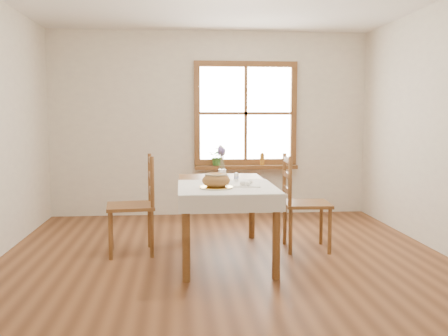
# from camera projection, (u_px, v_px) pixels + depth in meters

# --- Properties ---
(ground) EXTENTS (5.00, 5.00, 0.00)m
(ground) POSITION_uv_depth(u_px,v_px,m) (227.00, 265.00, 4.75)
(ground) COLOR brown
(ground) RESTS_ON ground
(room_walls) EXTENTS (4.60, 5.10, 2.65)m
(room_walls) POSITION_uv_depth(u_px,v_px,m) (227.00, 84.00, 4.57)
(room_walls) COLOR beige
(room_walls) RESTS_ON ground
(window) EXTENTS (1.46, 0.08, 1.46)m
(window) POSITION_uv_depth(u_px,v_px,m) (246.00, 113.00, 7.09)
(window) COLOR brown
(window) RESTS_ON ground
(window_sill) EXTENTS (1.46, 0.20, 0.05)m
(window_sill) POSITION_uv_depth(u_px,v_px,m) (246.00, 167.00, 7.10)
(window_sill) COLOR brown
(window_sill) RESTS_ON ground
(dining_table) EXTENTS (0.90, 1.60, 0.75)m
(dining_table) POSITION_uv_depth(u_px,v_px,m) (224.00, 191.00, 4.98)
(dining_table) COLOR brown
(dining_table) RESTS_ON ground
(table_linen) EXTENTS (0.91, 0.99, 0.01)m
(table_linen) POSITION_uv_depth(u_px,v_px,m) (227.00, 187.00, 4.67)
(table_linen) COLOR silver
(table_linen) RESTS_ON dining_table
(chair_left) EXTENTS (0.55, 0.53, 1.02)m
(chair_left) POSITION_uv_depth(u_px,v_px,m) (130.00, 205.00, 5.12)
(chair_left) COLOR brown
(chair_left) RESTS_ON ground
(chair_right) EXTENTS (0.52, 0.50, 1.01)m
(chair_right) POSITION_uv_depth(u_px,v_px,m) (307.00, 202.00, 5.27)
(chair_right) COLOR brown
(chair_right) RESTS_ON ground
(bread_plate) EXTENTS (0.34, 0.34, 0.02)m
(bread_plate) POSITION_uv_depth(u_px,v_px,m) (216.00, 187.00, 4.53)
(bread_plate) COLOR white
(bread_plate) RESTS_ON table_linen
(bread_loaf) EXTENTS (0.26, 0.26, 0.14)m
(bread_loaf) POSITION_uv_depth(u_px,v_px,m) (216.00, 179.00, 4.52)
(bread_loaf) COLOR #A6783B
(bread_loaf) RESTS_ON bread_plate
(egg_napkin) EXTENTS (0.28, 0.25, 0.01)m
(egg_napkin) POSITION_uv_depth(u_px,v_px,m) (247.00, 185.00, 4.68)
(egg_napkin) COLOR silver
(egg_napkin) RESTS_ON table_linen
(eggs) EXTENTS (0.22, 0.20, 0.04)m
(eggs) POSITION_uv_depth(u_px,v_px,m) (247.00, 182.00, 4.68)
(eggs) COLOR white
(eggs) RESTS_ON egg_napkin
(salt_shaker) EXTENTS (0.05, 0.05, 0.09)m
(salt_shaker) POSITION_uv_depth(u_px,v_px,m) (236.00, 177.00, 5.01)
(salt_shaker) COLOR white
(salt_shaker) RESTS_ON table_linen
(pepper_shaker) EXTENTS (0.06, 0.06, 0.08)m
(pepper_shaker) POSITION_uv_depth(u_px,v_px,m) (227.00, 178.00, 4.97)
(pepper_shaker) COLOR white
(pepper_shaker) RESTS_ON table_linen
(flower_vase) EXTENTS (0.09, 0.09, 0.09)m
(flower_vase) POSITION_uv_depth(u_px,v_px,m) (222.00, 174.00, 5.33)
(flower_vase) COLOR white
(flower_vase) RESTS_ON dining_table
(lavender_bouquet) EXTENTS (0.14, 0.14, 0.27)m
(lavender_bouquet) POSITION_uv_depth(u_px,v_px,m) (222.00, 157.00, 5.31)
(lavender_bouquet) COLOR #635191
(lavender_bouquet) RESTS_ON flower_vase
(potted_plant) EXTENTS (0.28, 0.30, 0.20)m
(potted_plant) POSITION_uv_depth(u_px,v_px,m) (218.00, 159.00, 7.05)
(potted_plant) COLOR #31692A
(potted_plant) RESTS_ON window_sill
(amber_bottle) EXTENTS (0.07, 0.07, 0.18)m
(amber_bottle) POSITION_uv_depth(u_px,v_px,m) (262.00, 159.00, 7.11)
(amber_bottle) COLOR #A76D1F
(amber_bottle) RESTS_ON window_sill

